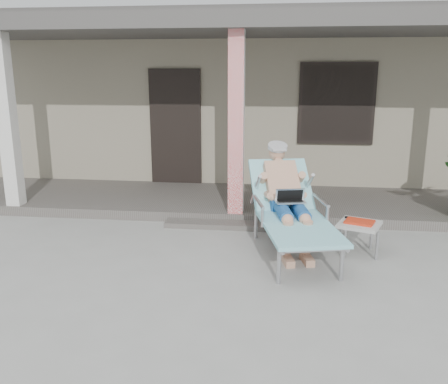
# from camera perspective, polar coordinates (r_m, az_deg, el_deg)

# --- Properties ---
(ground) EXTENTS (60.00, 60.00, 0.00)m
(ground) POSITION_cam_1_polar(r_m,az_deg,el_deg) (5.18, -0.89, -10.79)
(ground) COLOR #9E9E99
(ground) RESTS_ON ground
(house) EXTENTS (10.40, 5.40, 3.30)m
(house) POSITION_cam_1_polar(r_m,az_deg,el_deg) (11.18, 3.64, 11.53)
(house) COLOR gray
(house) RESTS_ON ground
(porch_deck) EXTENTS (10.00, 2.00, 0.15)m
(porch_deck) POSITION_cam_1_polar(r_m,az_deg,el_deg) (7.97, 2.00, -1.17)
(porch_deck) COLOR #605B56
(porch_deck) RESTS_ON ground
(porch_overhang) EXTENTS (10.00, 2.30, 2.85)m
(porch_overhang) POSITION_cam_1_polar(r_m,az_deg,el_deg) (7.65, 2.15, 18.71)
(porch_overhang) COLOR silver
(porch_overhang) RESTS_ON porch_deck
(porch_step) EXTENTS (2.00, 0.30, 0.07)m
(porch_step) POSITION_cam_1_polar(r_m,az_deg,el_deg) (6.88, 1.18, -4.01)
(porch_step) COLOR #605B56
(porch_step) RESTS_ON ground
(lounger) EXTENTS (1.22, 2.17, 1.36)m
(lounger) POSITION_cam_1_polar(r_m,az_deg,el_deg) (5.94, 7.88, 0.95)
(lounger) COLOR #B7B7BC
(lounger) RESTS_ON ground
(side_table) EXTENTS (0.62, 0.62, 0.43)m
(side_table) POSITION_cam_1_polar(r_m,az_deg,el_deg) (6.06, 15.96, -3.94)
(side_table) COLOR #B8B7B2
(side_table) RESTS_ON ground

